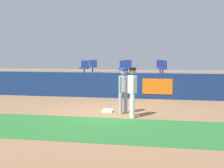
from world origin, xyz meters
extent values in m
plane|color=#846042|center=(0.00, 0.00, 0.00)|extent=(60.00, 60.00, 0.00)
cube|color=#26662B|center=(0.00, -2.33, 0.00)|extent=(18.00, 2.80, 0.01)
cube|color=white|center=(0.02, 0.10, 0.04)|extent=(0.40, 0.40, 0.08)
cylinder|color=white|center=(1.03, -0.47, 0.44)|extent=(0.15, 0.15, 0.88)
cylinder|color=white|center=(1.09, -0.79, 0.44)|extent=(0.15, 0.15, 0.88)
cylinder|color=white|center=(1.06, -0.63, 1.20)|extent=(0.40, 0.40, 0.62)
sphere|color=#8C6647|center=(1.06, -0.63, 1.68)|extent=(0.23, 0.23, 0.23)
cube|color=black|center=(1.06, -0.63, 1.76)|extent=(0.29, 0.29, 0.08)
cylinder|color=white|center=(1.02, -0.43, 1.22)|extent=(0.09, 0.09, 0.58)
cylinder|color=white|center=(1.10, -0.83, 1.22)|extent=(0.09, 0.09, 0.58)
ellipsoid|color=brown|center=(1.11, -0.41, 0.96)|extent=(0.16, 0.22, 0.28)
cylinder|color=#9EA3AD|center=(0.74, 0.05, 0.42)|extent=(0.14, 0.14, 0.85)
cylinder|color=#9EA3AD|center=(0.57, -0.21, 0.42)|extent=(0.14, 0.14, 0.85)
cylinder|color=#9EA3AD|center=(0.65, -0.08, 1.15)|extent=(0.45, 0.45, 0.60)
sphere|color=tan|center=(0.65, -0.08, 1.62)|extent=(0.22, 0.22, 0.22)
cube|color=#193899|center=(0.65, -0.08, 1.69)|extent=(0.32, 0.32, 0.08)
cylinder|color=#9EA3AD|center=(0.76, 0.09, 1.17)|extent=(0.09, 0.09, 0.56)
cylinder|color=#9EA3AD|center=(0.55, -0.25, 1.17)|extent=(0.09, 0.09, 0.56)
cube|color=navy|center=(0.00, 3.57, 0.66)|extent=(18.00, 0.24, 1.31)
cube|color=orange|center=(1.94, 3.45, 0.66)|extent=(1.50, 0.02, 0.79)
cube|color=#59595E|center=(0.00, 6.14, 0.54)|extent=(18.00, 4.80, 1.08)
cylinder|color=#4C4C51|center=(2.22, 4.94, 1.28)|extent=(0.08, 0.08, 0.40)
cube|color=navy|center=(2.22, 4.94, 1.48)|extent=(0.46, 0.44, 0.08)
cube|color=navy|center=(2.22, 5.13, 1.72)|extent=(0.46, 0.06, 0.40)
cylinder|color=#4C4C51|center=(0.01, 4.94, 1.28)|extent=(0.08, 0.08, 0.40)
cube|color=navy|center=(0.01, 4.94, 1.48)|extent=(0.45, 0.44, 0.08)
cube|color=navy|center=(0.01, 5.13, 1.72)|extent=(0.45, 0.06, 0.40)
cylinder|color=#4C4C51|center=(-2.23, 6.74, 1.28)|extent=(0.08, 0.08, 0.40)
cube|color=navy|center=(-2.23, 6.74, 1.48)|extent=(0.48, 0.44, 0.08)
cube|color=navy|center=(-2.23, 6.93, 1.72)|extent=(0.48, 0.06, 0.40)
cylinder|color=#4C4C51|center=(0.05, 6.74, 1.28)|extent=(0.08, 0.08, 0.40)
cube|color=navy|center=(0.05, 6.74, 1.48)|extent=(0.47, 0.44, 0.08)
cube|color=navy|center=(0.05, 6.93, 1.72)|extent=(0.47, 0.06, 0.40)
cylinder|color=#4C4C51|center=(-2.28, 4.94, 1.28)|extent=(0.08, 0.08, 0.40)
cube|color=navy|center=(-2.28, 4.94, 1.48)|extent=(0.46, 0.44, 0.08)
cube|color=navy|center=(-2.28, 5.13, 1.72)|extent=(0.46, 0.06, 0.40)
cylinder|color=#4C4C51|center=(2.10, 6.74, 1.28)|extent=(0.08, 0.08, 0.40)
cube|color=navy|center=(2.10, 6.74, 1.48)|extent=(0.47, 0.44, 0.08)
cube|color=navy|center=(2.10, 6.93, 1.72)|extent=(0.47, 0.06, 0.40)
camera|label=1|loc=(1.96, -10.20, 2.26)|focal=43.11mm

